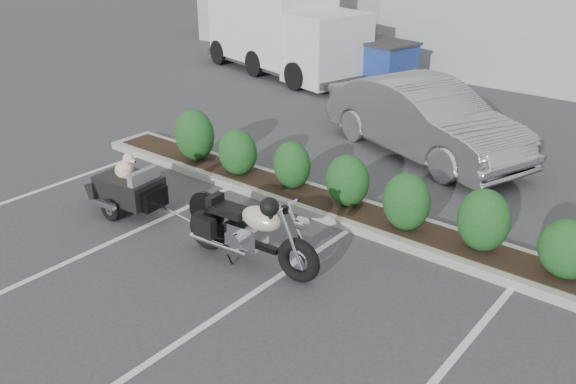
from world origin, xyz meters
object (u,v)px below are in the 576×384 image
Objects in this scene: motorcycle at (249,232)px; pet_trailer at (129,187)px; sedan at (425,119)px; dumpster at (379,63)px; delivery_truck at (283,29)px.

motorcycle is 2.79m from pet_trailer.
motorcycle is 0.48× the size of sedan.
motorcycle is at bearing -57.00° from dumpster.
pet_trailer is 0.28× the size of delivery_truck.
pet_trailer is at bearing -50.99° from delivery_truck.
dumpster is 0.34× the size of delivery_truck.
delivery_truck is (-7.22, 9.67, 0.87)m from motorcycle.
dumpster is 3.39m from delivery_truck.
delivery_truck is at bearing 80.15° from sedan.
pet_trailer is 6.27m from sedan.
sedan reaches higher than dumpster.
dumpster is at bearing 91.48° from pet_trailer.
pet_trailer is at bearing 174.59° from motorcycle.
motorcycle is 5.72m from sedan.
motorcycle is 0.35× the size of delivery_truck.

